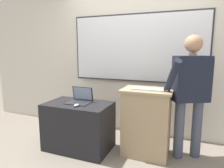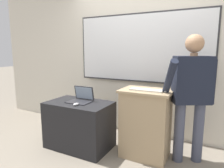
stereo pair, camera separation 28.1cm
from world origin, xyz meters
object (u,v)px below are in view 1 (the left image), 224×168
at_px(side_desk, 79,126).
at_px(wireless_keyboard, 148,89).
at_px(person_presenter, 191,89).
at_px(computer_mouse_by_keyboard, 167,90).
at_px(lectern_podium, 146,122).
at_px(laptop, 81,98).
at_px(computer_mouse_by_laptop, 76,105).

relative_size(side_desk, wireless_keyboard, 2.23).
relative_size(person_presenter, computer_mouse_by_keyboard, 16.32).
bearing_deg(wireless_keyboard, lectern_podium, 104.87).
xyz_separation_m(person_presenter, computer_mouse_by_keyboard, (-0.28, -0.17, -0.00)).
xyz_separation_m(person_presenter, wireless_keyboard, (-0.52, -0.19, -0.01)).
height_order(side_desk, laptop, laptop).
height_order(laptop, computer_mouse_by_laptop, laptop).
bearing_deg(side_desk, laptop, 84.38).
bearing_deg(lectern_podium, computer_mouse_by_keyboard, -8.53).
bearing_deg(computer_mouse_by_laptop, wireless_keyboard, 17.66).
relative_size(lectern_podium, laptop, 2.77).
relative_size(person_presenter, laptop, 4.88).
bearing_deg(side_desk, person_presenter, 11.99).
bearing_deg(computer_mouse_by_laptop, computer_mouse_by_keyboard, 15.00).
relative_size(wireless_keyboard, computer_mouse_by_laptop, 4.21).
xyz_separation_m(lectern_podium, wireless_keyboard, (0.02, -0.06, 0.47)).
bearing_deg(person_presenter, laptop, 162.82).
relative_size(laptop, computer_mouse_by_laptop, 3.35).
bearing_deg(laptop, side_desk, -95.62).
xyz_separation_m(lectern_podium, computer_mouse_by_keyboard, (0.26, -0.04, 0.48)).
xyz_separation_m(laptop, computer_mouse_by_laptop, (0.06, -0.22, -0.05)).
xyz_separation_m(lectern_podium, person_presenter, (0.54, 0.13, 0.48)).
height_order(side_desk, wireless_keyboard, wireless_keyboard).
relative_size(lectern_podium, person_presenter, 0.57).
height_order(side_desk, person_presenter, person_presenter).
relative_size(lectern_podium, wireless_keyboard, 2.20).
xyz_separation_m(side_desk, wireless_keyboard, (0.97, 0.13, 0.59)).
xyz_separation_m(wireless_keyboard, computer_mouse_by_keyboard, (0.24, 0.02, 0.01)).
bearing_deg(laptop, wireless_keyboard, 3.87).
distance_m(lectern_podium, wireless_keyboard, 0.48).
distance_m(wireless_keyboard, computer_mouse_by_laptop, 0.98).
height_order(lectern_podium, laptop, lectern_podium).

